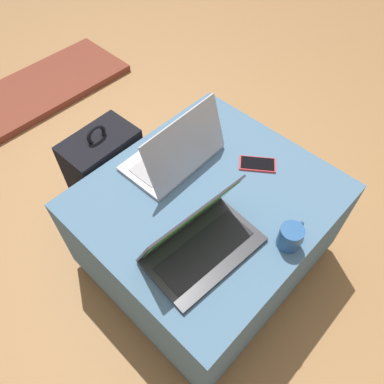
{
  "coord_description": "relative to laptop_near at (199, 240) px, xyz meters",
  "views": [
    {
      "loc": [
        -0.63,
        -0.52,
        1.57
      ],
      "look_at": [
        -0.08,
        0.01,
        0.55
      ],
      "focal_mm": 35.0,
      "sensor_mm": 36.0,
      "label": 1
    }
  ],
  "objects": [
    {
      "name": "ground_plane",
      "position": [
        0.18,
        0.12,
        -0.52
      ],
      "size": [
        14.0,
        14.0,
        0.0
      ],
      "primitive_type": "plane",
      "color": "#9E7042"
    },
    {
      "name": "backpack",
      "position": [
        0.07,
        0.64,
        -0.28
      ],
      "size": [
        0.32,
        0.26,
        0.56
      ],
      "rotation": [
        0.0,
        0.0,
        3.18
      ],
      "color": "black",
      "rests_on": "ground_plane"
    },
    {
      "name": "coffee_mug",
      "position": [
        0.22,
        -0.2,
        -0.0
      ],
      "size": [
        0.11,
        0.08,
        0.09
      ],
      "color": "#285693",
      "rests_on": "ottoman"
    },
    {
      "name": "laptop_near",
      "position": [
        0.0,
        0.0,
        0.0
      ],
      "size": [
        0.39,
        0.26,
        0.22
      ],
      "rotation": [
        0.0,
        0.0,
        -0.07
      ],
      "color": "#333338",
      "rests_on": "ottoman"
    },
    {
      "name": "cell_phone",
      "position": [
        0.42,
        0.08,
        -0.04
      ],
      "size": [
        0.14,
        0.16,
        0.01
      ],
      "rotation": [
        0.0,
        0.0,
        0.65
      ],
      "color": "red",
      "rests_on": "ottoman"
    },
    {
      "name": "fireplace_hearth",
      "position": [
        0.18,
        1.72,
        -0.5
      ],
      "size": [
        1.4,
        0.5,
        0.04
      ],
      "color": "brown",
      "rests_on": "ground_plane"
    },
    {
      "name": "ottoman",
      "position": [
        0.18,
        0.12,
        -0.28
      ],
      "size": [
        0.88,
        0.79,
        0.47
      ],
      "color": "#2A3D4E",
      "rests_on": "ground_plane"
    },
    {
      "name": "laptop_far",
      "position": [
        0.21,
        0.32,
        0.0
      ],
      "size": [
        0.38,
        0.24,
        0.24
      ],
      "rotation": [
        0.0,
        0.0,
        3.17
      ],
      "color": "#B7B7BC",
      "rests_on": "ottoman"
    }
  ]
}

